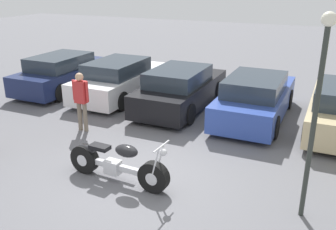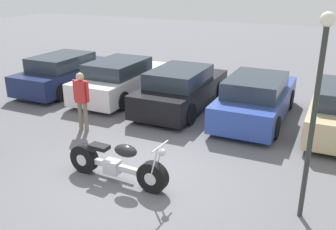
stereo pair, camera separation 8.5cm
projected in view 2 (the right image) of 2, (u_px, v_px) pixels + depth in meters
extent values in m
plane|color=slate|center=(139.00, 176.00, 8.22)|extent=(60.00, 60.00, 0.00)
cylinder|color=black|center=(153.00, 177.00, 7.54)|extent=(0.67, 0.23, 0.66)
cylinder|color=silver|center=(153.00, 177.00, 7.54)|extent=(0.27, 0.23, 0.26)
cylinder|color=black|center=(84.00, 158.00, 8.31)|extent=(0.67, 0.23, 0.66)
cylinder|color=silver|center=(84.00, 158.00, 8.31)|extent=(0.27, 0.23, 0.26)
cube|color=silver|center=(117.00, 167.00, 7.92)|extent=(1.35, 0.18, 0.12)
cube|color=silver|center=(112.00, 167.00, 7.98)|extent=(0.35, 0.26, 0.30)
ellipsoid|color=black|center=(126.00, 151.00, 7.66)|extent=(0.54, 0.33, 0.26)
cube|color=black|center=(99.00, 147.00, 7.99)|extent=(0.45, 0.26, 0.09)
ellipsoid|color=black|center=(85.00, 149.00, 8.21)|extent=(0.49, 0.22, 0.20)
cylinder|color=silver|center=(154.00, 164.00, 7.30)|extent=(0.22, 0.05, 0.73)
cylinder|color=silver|center=(159.00, 160.00, 7.45)|extent=(0.22, 0.05, 0.73)
cylinder|color=silver|center=(160.00, 146.00, 7.21)|extent=(0.06, 0.62, 0.03)
sphere|color=silver|center=(162.00, 152.00, 7.23)|extent=(0.15, 0.15, 0.15)
cylinder|color=silver|center=(107.00, 166.00, 8.24)|extent=(1.34, 0.15, 0.08)
cube|color=#19234C|center=(67.00, 76.00, 14.53)|extent=(1.76, 4.40, 0.73)
cube|color=#28333D|center=(61.00, 61.00, 14.10)|extent=(1.55, 2.29, 0.49)
cylinder|color=black|center=(73.00, 71.00, 16.09)|extent=(0.20, 0.64, 0.64)
cylinder|color=black|center=(105.00, 75.00, 15.43)|extent=(0.20, 0.64, 0.64)
cylinder|color=black|center=(26.00, 87.00, 13.77)|extent=(0.20, 0.64, 0.64)
cylinder|color=black|center=(61.00, 92.00, 13.11)|extent=(0.20, 0.64, 0.64)
cube|color=white|center=(123.00, 82.00, 13.61)|extent=(1.76, 4.40, 0.73)
cube|color=#28333D|center=(118.00, 67.00, 13.18)|extent=(1.55, 2.29, 0.49)
cylinder|color=black|center=(123.00, 77.00, 15.17)|extent=(0.20, 0.64, 0.64)
cylinder|color=black|center=(159.00, 81.00, 14.52)|extent=(0.20, 0.64, 0.64)
cylinder|color=black|center=(81.00, 95.00, 12.85)|extent=(0.20, 0.64, 0.64)
cylinder|color=black|center=(122.00, 101.00, 12.20)|extent=(0.20, 0.64, 0.64)
cube|color=black|center=(182.00, 92.00, 12.43)|extent=(1.76, 4.40, 0.73)
cube|color=#28333D|center=(179.00, 76.00, 11.99)|extent=(1.55, 2.29, 0.49)
cylinder|color=black|center=(176.00, 85.00, 13.99)|extent=(0.20, 0.64, 0.64)
cylinder|color=black|center=(218.00, 90.00, 13.33)|extent=(0.20, 0.64, 0.64)
cylinder|color=black|center=(141.00, 107.00, 11.67)|extent=(0.20, 0.64, 0.64)
cylinder|color=black|center=(190.00, 114.00, 11.01)|extent=(0.20, 0.64, 0.64)
cube|color=#2D479E|center=(256.00, 102.00, 11.46)|extent=(1.76, 4.40, 0.73)
cube|color=#28333D|center=(256.00, 85.00, 11.02)|extent=(1.55, 2.29, 0.49)
cylinder|color=black|center=(241.00, 93.00, 13.02)|extent=(0.20, 0.64, 0.64)
cylinder|color=black|center=(290.00, 99.00, 12.36)|extent=(0.20, 0.64, 0.64)
cylinder|color=black|center=(216.00, 118.00, 10.70)|extent=(0.20, 0.64, 0.64)
cylinder|color=black|center=(275.00, 128.00, 10.04)|extent=(0.20, 0.64, 0.64)
cylinder|color=black|center=(316.00, 102.00, 12.07)|extent=(0.20, 0.64, 0.64)
cylinder|color=black|center=(307.00, 132.00, 9.75)|extent=(0.20, 0.64, 0.64)
cylinder|color=#2D332D|center=(312.00, 129.00, 6.28)|extent=(0.09, 0.09, 3.43)
sphere|color=white|center=(328.00, 19.00, 5.66)|extent=(0.23, 0.23, 0.23)
cylinder|color=#726656|center=(80.00, 116.00, 10.61)|extent=(0.12, 0.12, 0.83)
cylinder|color=#726656|center=(86.00, 117.00, 10.53)|extent=(0.12, 0.12, 0.83)
cube|color=red|center=(81.00, 92.00, 10.32)|extent=(0.34, 0.20, 0.62)
cylinder|color=red|center=(75.00, 90.00, 10.40)|extent=(0.08, 0.08, 0.57)
cylinder|color=red|center=(87.00, 92.00, 10.22)|extent=(0.08, 0.08, 0.57)
sphere|color=tan|center=(80.00, 77.00, 10.17)|extent=(0.23, 0.23, 0.23)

